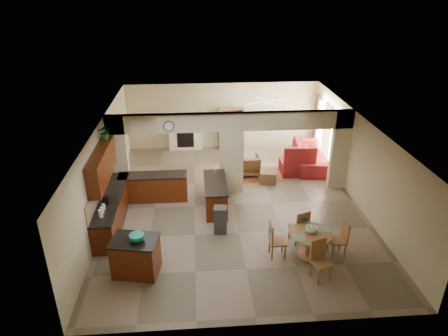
{
  "coord_description": "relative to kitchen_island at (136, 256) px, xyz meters",
  "views": [
    {
      "loc": [
        -1.17,
        -11.15,
        6.64
      ],
      "look_at": [
        -0.3,
        0.3,
        1.19
      ],
      "focal_mm": 32.0,
      "sensor_mm": 36.0,
      "label": 1
    }
  ],
  "objects": [
    {
      "name": "glazed_door",
      "position": [
        6.7,
        6.24,
        0.56
      ],
      "size": [
        0.02,
        0.7,
        2.1
      ],
      "primitive_type": "cube",
      "color": "white",
      "rests_on": "wall_right"
    },
    {
      "name": "chair_west",
      "position": [
        3.52,
        0.37,
        0.06
      ],
      "size": [
        0.44,
        0.43,
        1.02
      ],
      "rotation": [
        0.0,
        0.0,
        1.59
      ],
      "color": "brown",
      "rests_on": "floor"
    },
    {
      "name": "drape_a_right",
      "position": [
        6.66,
        5.99,
        0.71
      ],
      "size": [
        0.1,
        0.28,
        2.3
      ],
      "primitive_type": "cube",
      "color": "#45201B",
      "rests_on": "wall_right"
    },
    {
      "name": "fruit_bowl",
      "position": [
        4.44,
        0.32,
        0.34
      ],
      "size": [
        0.3,
        0.3,
        0.16
      ],
      "primitive_type": "cylinder",
      "color": "#56A322",
      "rests_on": "dining_table"
    },
    {
      "name": "armchair",
      "position": [
        3.47,
        5.33,
        -0.1
      ],
      "size": [
        0.86,
        0.88,
        0.77
      ],
      "primitive_type": "imported",
      "rotation": [
        0.0,
        0.0,
        3.19
      ],
      "color": "maroon",
      "rests_on": "floor"
    },
    {
      "name": "wall_left",
      "position": [
        -1.27,
        3.09,
        0.91
      ],
      "size": [
        0.0,
        10.0,
        10.0
      ],
      "primitive_type": "plane",
      "rotation": [
        1.57,
        0.0,
        1.57
      ],
      "color": "#C9BA93",
      "rests_on": "floor"
    },
    {
      "name": "shelving_unit",
      "position": [
        3.08,
        7.91,
        0.41
      ],
      "size": [
        1.0,
        0.32,
        1.8
      ],
      "primitive_type": "cube",
      "color": "brown",
      "rests_on": "floor"
    },
    {
      "name": "ceiling_fan",
      "position": [
        4.23,
        6.09,
        2.07
      ],
      "size": [
        1.0,
        1.0,
        0.1
      ],
      "primitive_type": "cylinder",
      "color": "white",
      "rests_on": "ceiling"
    },
    {
      "name": "dining_table",
      "position": [
        4.42,
        0.26,
        0.01
      ],
      "size": [
        1.1,
        1.1,
        0.75
      ],
      "color": "brown",
      "rests_on": "floor"
    },
    {
      "name": "peninsula",
      "position": [
        2.13,
        2.98,
        -0.03
      ],
      "size": [
        0.7,
        1.85,
        0.91
      ],
      "color": "#451608",
      "rests_on": "floor"
    },
    {
      "name": "wall_clock",
      "position": [
        0.73,
        3.94,
        1.96
      ],
      "size": [
        0.34,
        0.03,
        0.34
      ],
      "primitive_type": "cylinder",
      "rotation": [
        1.57,
        0.0,
        0.0
      ],
      "color": "#4A2A18",
      "rests_on": "partition_header"
    },
    {
      "name": "upper_cabinets",
      "position": [
        -1.09,
        2.29,
        1.43
      ],
      "size": [
        0.35,
        2.4,
        0.9
      ],
      "primitive_type": "cube",
      "color": "#451608",
      "rests_on": "wall_left"
    },
    {
      "name": "window_b",
      "position": [
        6.7,
        7.09,
        0.71
      ],
      "size": [
        0.02,
        0.9,
        1.9
      ],
      "primitive_type": "cube",
      "color": "white",
      "rests_on": "wall_right"
    },
    {
      "name": "drape_a_left",
      "position": [
        6.66,
        4.79,
        0.71
      ],
      "size": [
        0.1,
        0.28,
        2.3
      ],
      "primitive_type": "cube",
      "color": "#45201B",
      "rests_on": "wall_right"
    },
    {
      "name": "fireplace",
      "position": [
        1.13,
        7.93,
        0.13
      ],
      "size": [
        1.6,
        0.35,
        1.2
      ],
      "color": "white",
      "rests_on": "floor"
    },
    {
      "name": "sofa",
      "position": [
        6.03,
        6.01,
        -0.08
      ],
      "size": [
        2.93,
        1.45,
        0.82
      ],
      "primitive_type": "imported",
      "rotation": [
        0.0,
        0.0,
        1.44
      ],
      "color": "maroon",
      "rests_on": "floor"
    },
    {
      "name": "drape_b_right",
      "position": [
        6.66,
        7.69,
        0.71
      ],
      "size": [
        0.1,
        0.28,
        2.3
      ],
      "primitive_type": "cube",
      "color": "#45201B",
      "rests_on": "wall_right"
    },
    {
      "name": "partition_left_pier",
      "position": [
        -0.97,
        4.09,
        0.91
      ],
      "size": [
        0.6,
        0.25,
        2.8
      ],
      "primitive_type": "cube",
      "color": "#C9BA93",
      "rests_on": "floor"
    },
    {
      "name": "teal_bowl",
      "position": [
        0.08,
        -0.04,
        0.57
      ],
      "size": [
        0.36,
        0.36,
        0.17
      ],
      "primitive_type": "cylinder",
      "color": "#128075",
      "rests_on": "kitchen_island"
    },
    {
      "name": "kitchen_island",
      "position": [
        0.0,
        0.0,
        0.0
      ],
      "size": [
        1.25,
        0.99,
        0.97
      ],
      "rotation": [
        0.0,
        0.0,
        -0.18
      ],
      "color": "#451608",
      "rests_on": "floor"
    },
    {
      "name": "kitchen_counter",
      "position": [
        -0.53,
        2.84,
        -0.02
      ],
      "size": [
        2.52,
        3.29,
        1.48
      ],
      "color": "#451608",
      "rests_on": "floor"
    },
    {
      "name": "ottoman",
      "position": [
        4.13,
        4.65,
        -0.28
      ],
      "size": [
        0.68,
        0.68,
        0.42
      ],
      "primitive_type": "cube",
      "rotation": [
        0.0,
        0.0,
        -0.19
      ],
      "color": "maroon",
      "rests_on": "floor"
    },
    {
      "name": "chair_south",
      "position": [
        4.46,
        -0.48,
        0.06
      ],
      "size": [
        0.53,
        0.53,
        1.02
      ],
      "rotation": [
        0.0,
        0.0,
        0.32
      ],
      "color": "brown",
      "rests_on": "floor"
    },
    {
      "name": "trash_can",
      "position": [
        2.19,
        1.58,
        -0.11
      ],
      "size": [
        0.39,
        0.34,
        0.76
      ],
      "primitive_type": "cube",
      "rotation": [
        0.0,
        0.0,
        -0.12
      ],
      "color": "#2F2F32",
      "rests_on": "floor"
    },
    {
      "name": "chair_north",
      "position": [
        4.34,
        0.92,
        0.06
      ],
      "size": [
        0.54,
        0.54,
        1.02
      ],
      "rotation": [
        0.0,
        0.0,
        3.49
      ],
      "color": "brown",
      "rests_on": "floor"
    },
    {
      "name": "wall_right",
      "position": [
        6.73,
        3.09,
        0.91
      ],
      "size": [
        0.0,
        10.0,
        10.0
      ],
      "primitive_type": "plane",
      "rotation": [
        1.57,
        0.0,
        -1.57
      ],
      "color": "#C9BA93",
      "rests_on": "floor"
    },
    {
      "name": "window_a",
      "position": [
        6.7,
        5.39,
        0.71
      ],
      "size": [
        0.02,
        0.9,
        1.9
      ],
      "primitive_type": "cube",
      "color": "white",
      "rests_on": "wall_right"
    },
    {
      "name": "chair_east",
      "position": [
        5.26,
        0.32,
        0.06
      ],
      "size": [
        0.44,
        0.44,
        1.02
      ],
      "rotation": [
        0.0,
        0.0,
        4.76
      ],
      "color": "brown",
      "rests_on": "floor"
    },
    {
      "name": "rug",
      "position": [
        3.93,
        5.19,
        -0.48
      ],
      "size": [
        1.6,
        1.3,
        0.01
      ],
      "primitive_type": "cube",
      "color": "brown",
      "rests_on": "floor"
    },
    {
      "name": "wall_back",
      "position": [
        2.73,
        8.09,
        0.91
      ],
      "size": [
        8.0,
        0.0,
        8.0
      ],
      "primitive_type": "plane",
      "rotation": [
        1.57,
        0.0,
        0.0
      ],
      "color": "#C9BA93",
      "rests_on": "floor"
    },
    {
      "name": "drape_b_left",
      "position": [
        6.66,
        6.49,
        0.71
      ],
      "size": [
        0.1,
        0.28,
        2.3
      ],
      "primitive_type": "cube",
      "color": "#45201B",
      "rests_on": "wall_right"
    },
    {
      "name": "chaise",
      "position": [
        5.31,
        5.29,
        -0.25
      ],
      "size": [
        1.2,
        0.99,
        0.47
      ],
      "primitive_type": "cube",
      "rotation": [
        0.0,
        0.0,
        -0.02
      ],
      "color": "maroon",
      "rests_on": "floor"
    },
    {
      "name": "wall_front",
      "position": [
        2.73,
        -1.91,
        0.91
      ],
      "size": [
        8.0,
        0.0,
        8.0
      ],
      "primitive_type": "plane",
      "rotation": [
        -1.57,
        0.0,
        0.0
      ],
      "color": "#C9BA93",
      "rests_on": "floor"
    },
    {
      "name": "partition_header",
      "position": [
        2.73,
        4.09,
        2.01
      ],
      "size": [
        8.0,
        0.25,
        0.6
      ],
      "primitive_type": "cube",
      "color": "#C9BA93",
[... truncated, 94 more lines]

